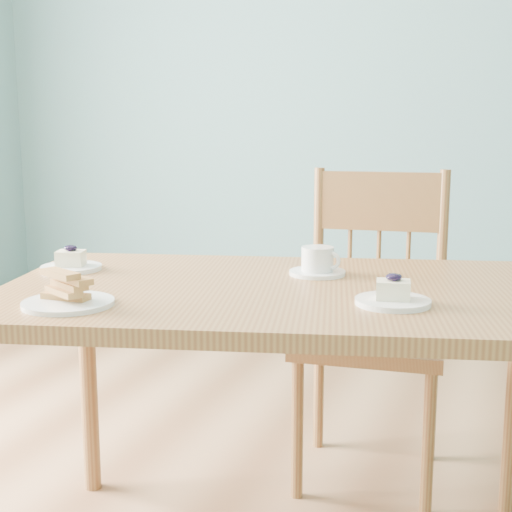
% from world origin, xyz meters
% --- Properties ---
extents(dining_table, '(1.48, 1.07, 0.71)m').
position_xyz_m(dining_table, '(0.06, 0.21, 0.64)').
color(dining_table, olive).
rests_on(dining_table, ground).
extents(dining_chair, '(0.47, 0.45, 0.95)m').
position_xyz_m(dining_chair, '(0.15, 0.78, 0.49)').
color(dining_chair, olive).
rests_on(dining_chair, ground).
extents(cheesecake_plate_near, '(0.16, 0.16, 0.07)m').
position_xyz_m(cheesecake_plate_near, '(0.31, 0.13, 0.73)').
color(cheesecake_plate_near, white).
rests_on(cheesecake_plate_near, dining_table).
extents(cheesecake_plate_far, '(0.16, 0.16, 0.07)m').
position_xyz_m(cheesecake_plate_far, '(-0.53, 0.20, 0.73)').
color(cheesecake_plate_far, white).
rests_on(cheesecake_plate_far, dining_table).
extents(coffee_cup, '(0.14, 0.14, 0.07)m').
position_xyz_m(coffee_cup, '(0.08, 0.37, 0.74)').
color(coffee_cup, white).
rests_on(coffee_cup, dining_table).
extents(biscotti_plate, '(0.19, 0.19, 0.07)m').
position_xyz_m(biscotti_plate, '(-0.32, -0.12, 0.74)').
color(biscotti_plate, white).
rests_on(biscotti_plate, dining_table).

